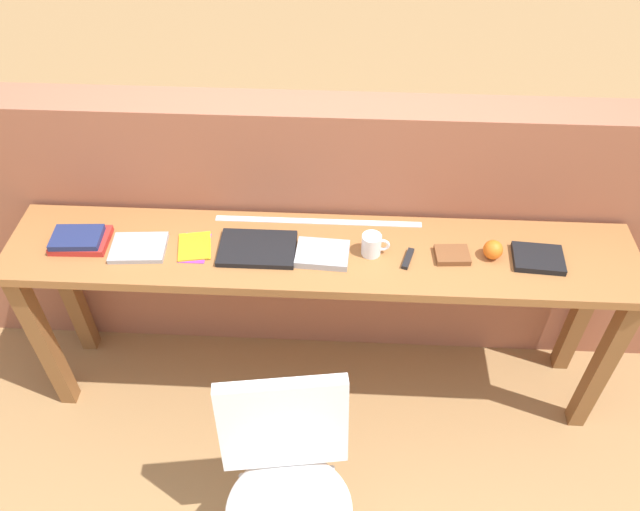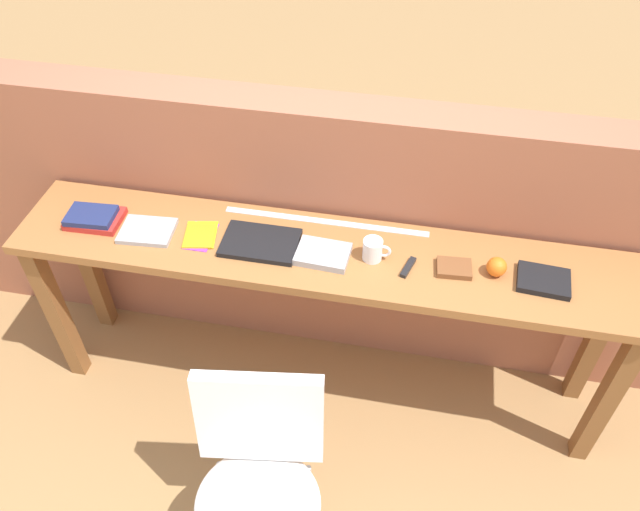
% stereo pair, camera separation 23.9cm
% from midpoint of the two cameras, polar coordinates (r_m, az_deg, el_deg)
% --- Properties ---
extents(ground_plane, '(40.00, 40.00, 0.00)m').
position_cam_midpoint_polar(ground_plane, '(2.96, -2.66, -16.17)').
color(ground_plane, '#9E7547').
extents(brick_wall_back, '(6.00, 0.20, 1.33)m').
position_cam_midpoint_polar(brick_wall_back, '(2.84, -2.01, 1.97)').
color(brick_wall_back, '#9E5B42').
rests_on(brick_wall_back, ground).
extents(sideboard, '(2.50, 0.44, 0.88)m').
position_cam_midpoint_polar(sideboard, '(2.54, -2.64, -1.93)').
color(sideboard, '#996033').
rests_on(sideboard, ground).
extents(chair_white_moulded, '(0.50, 0.51, 0.89)m').
position_cam_midpoint_polar(chair_white_moulded, '(2.28, -6.22, -19.95)').
color(chair_white_moulded, white).
rests_on(chair_white_moulded, ground).
extents(book_stack_leftmost, '(0.22, 0.17, 0.05)m').
position_cam_midpoint_polar(book_stack_leftmost, '(2.68, -23.58, 1.25)').
color(book_stack_leftmost, red).
rests_on(book_stack_leftmost, sideboard).
extents(magazine_cycling, '(0.22, 0.18, 0.02)m').
position_cam_midpoint_polar(magazine_cycling, '(2.58, -18.83, 0.56)').
color(magazine_cycling, '#9E9EA3').
rests_on(magazine_cycling, sideboard).
extents(pamphlet_pile_colourful, '(0.15, 0.18, 0.01)m').
position_cam_midpoint_polar(pamphlet_pile_colourful, '(2.52, -14.10, 0.62)').
color(pamphlet_pile_colourful, purple).
rests_on(pamphlet_pile_colourful, sideboard).
extents(book_open_centre, '(0.30, 0.20, 0.02)m').
position_cam_midpoint_polar(book_open_centre, '(2.46, -8.53, 0.50)').
color(book_open_centre, black).
rests_on(book_open_centre, sideboard).
extents(book_grey_hardcover, '(0.21, 0.16, 0.03)m').
position_cam_midpoint_polar(book_grey_hardcover, '(2.41, -2.62, 0.01)').
color(book_grey_hardcover, '#9E9EA3').
rests_on(book_grey_hardcover, sideboard).
extents(mug, '(0.11, 0.08, 0.09)m').
position_cam_midpoint_polar(mug, '(2.40, 1.96, 0.86)').
color(mug, white).
rests_on(mug, sideboard).
extents(multitool_folded, '(0.06, 0.11, 0.02)m').
position_cam_midpoint_polar(multitool_folded, '(2.41, 5.24, -0.42)').
color(multitool_folded, black).
rests_on(multitool_folded, sideboard).
extents(leather_journal_brown, '(0.14, 0.11, 0.02)m').
position_cam_midpoint_polar(leather_journal_brown, '(2.44, 9.27, -0.09)').
color(leather_journal_brown, brown).
rests_on(leather_journal_brown, sideboard).
extents(sports_ball_small, '(0.08, 0.08, 0.08)m').
position_cam_midpoint_polar(sports_ball_small, '(2.45, 12.88, 0.39)').
color(sports_ball_small, orange).
rests_on(sports_ball_small, sideboard).
extents(book_repair_rightmost, '(0.20, 0.16, 0.03)m').
position_cam_midpoint_polar(book_repair_rightmost, '(2.50, 16.79, -0.39)').
color(book_repair_rightmost, black).
rests_on(book_repair_rightmost, sideboard).
extents(ruler_metal_back_edge, '(0.85, 0.03, 0.00)m').
position_cam_midpoint_polar(ruler_metal_back_edge, '(2.57, -2.84, 3.01)').
color(ruler_metal_back_edge, silver).
rests_on(ruler_metal_back_edge, sideboard).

